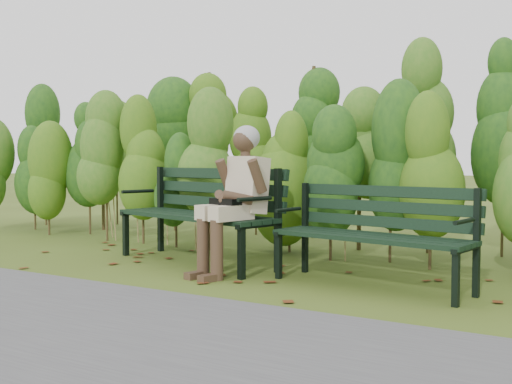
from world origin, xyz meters
The scene contains 7 objects.
ground centered at (0.00, 0.00, 0.00)m, with size 80.00×80.00×0.00m, color #425318.
footpath centered at (0.00, -2.20, 0.01)m, with size 60.00×2.50×0.01m, color #474749.
hedge_band centered at (0.00, 1.86, 1.26)m, with size 11.04×1.67×2.42m.
leaf_litter centered at (-0.59, -0.18, 0.00)m, with size 5.80×2.23×0.01m.
bench_left centered at (-0.66, 0.40, 0.58)m, with size 2.06×1.14×0.98m.
bench_right centered at (1.27, 0.17, 0.50)m, with size 1.76×0.84×0.84m.
seated_woman centered at (-0.02, 0.02, 0.79)m, with size 0.57×0.84×1.38m.
Camera 1 is at (2.91, -4.67, 1.05)m, focal length 42.00 mm.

